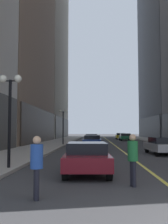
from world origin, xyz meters
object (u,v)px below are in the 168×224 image
(car_red, at_px, (92,138))
(car_green, at_px, (125,137))
(car_silver, at_px, (162,145))
(street_lamp_left_far, at_px, (63,119))
(car_maroon, at_px, (87,157))
(pedestrian_in_green_parka, at_px, (133,156))
(car_blue, at_px, (92,140))
(pedestrian_in_blue_hoodie, at_px, (37,162))
(street_lamp_left_near, at_px, (10,100))
(car_yellow, at_px, (120,136))

(car_red, relative_size, car_green, 0.89)
(car_silver, relative_size, street_lamp_left_far, 1.05)
(car_maroon, xyz_separation_m, pedestrian_in_green_parka, (1.60, -2.47, 0.28))
(car_silver, xyz_separation_m, car_blue, (-5.47, 9.23, -0.00))
(car_maroon, bearing_deg, pedestrian_in_blue_hoodie, -106.08)
(pedestrian_in_green_parka, bearing_deg, street_lamp_left_far, 102.49)
(car_silver, bearing_deg, street_lamp_left_near, -136.75)
(car_red, distance_m, car_green, 10.44)
(car_yellow, bearing_deg, car_blue, -102.41)
(car_maroon, xyz_separation_m, car_blue, (0.06, 18.48, 0.00))
(car_maroon, bearing_deg, car_silver, 59.10)
(car_maroon, xyz_separation_m, street_lamp_left_far, (-3.59, 20.96, 2.54))
(car_maroon, height_order, car_red, same)
(car_blue, xyz_separation_m, pedestrian_in_green_parka, (1.54, -20.94, 0.28))
(car_yellow, bearing_deg, car_maroon, -97.36)
(car_blue, distance_m, pedestrian_in_blue_hoodie, 22.73)
(pedestrian_in_green_parka, distance_m, street_lamp_left_far, 24.10)
(car_green, xyz_separation_m, car_yellow, (-0.15, 7.00, -0.00))
(car_silver, distance_m, street_lamp_left_far, 15.07)
(car_silver, bearing_deg, street_lamp_left_far, 127.93)
(car_red, bearing_deg, street_lamp_left_near, -97.06)
(street_lamp_left_far, bearing_deg, pedestrian_in_blue_hoodie, -84.61)
(car_yellow, xyz_separation_m, street_lamp_left_near, (-9.29, -43.42, 2.54))
(car_blue, bearing_deg, car_maroon, -90.19)
(pedestrian_in_blue_hoodie, distance_m, street_lamp_left_near, 5.88)
(pedestrian_in_green_parka, bearing_deg, street_lamp_left_near, 148.92)
(pedestrian_in_blue_hoodie, bearing_deg, street_lamp_left_far, 95.39)
(car_maroon, relative_size, pedestrian_in_green_parka, 2.38)
(car_silver, height_order, car_red, same)
(car_yellow, distance_m, street_lamp_left_near, 44.48)
(car_blue, xyz_separation_m, pedestrian_in_blue_hoodie, (-1.28, -22.69, 0.26))
(car_maroon, height_order, car_yellow, same)
(car_red, height_order, pedestrian_in_blue_hoodie, pedestrian_in_blue_hoodie)
(car_green, xyz_separation_m, pedestrian_in_green_parka, (-4.25, -39.55, 0.28))
(pedestrian_in_blue_hoodie, distance_m, pedestrian_in_green_parka, 3.31)
(car_maroon, relative_size, car_yellow, 0.97)
(car_silver, relative_size, car_yellow, 1.11)
(pedestrian_in_blue_hoodie, height_order, pedestrian_in_green_parka, pedestrian_in_green_parka)
(car_maroon, xyz_separation_m, car_red, (-0.14, 28.53, 0.00))
(car_yellow, xyz_separation_m, pedestrian_in_blue_hoodie, (-6.91, -48.30, 0.26))
(car_blue, xyz_separation_m, street_lamp_left_near, (-3.65, -17.82, 2.54))
(car_silver, bearing_deg, car_blue, 120.67)
(car_red, height_order, car_green, same)
(car_maroon, height_order, pedestrian_in_blue_hoodie, pedestrian_in_blue_hoodie)
(car_red, distance_m, pedestrian_in_green_parka, 31.05)
(car_blue, relative_size, car_yellow, 1.04)
(pedestrian_in_green_parka, relative_size, street_lamp_left_far, 0.39)
(car_silver, distance_m, car_green, 27.84)
(car_green, distance_m, car_yellow, 7.00)
(car_red, bearing_deg, car_silver, -73.60)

